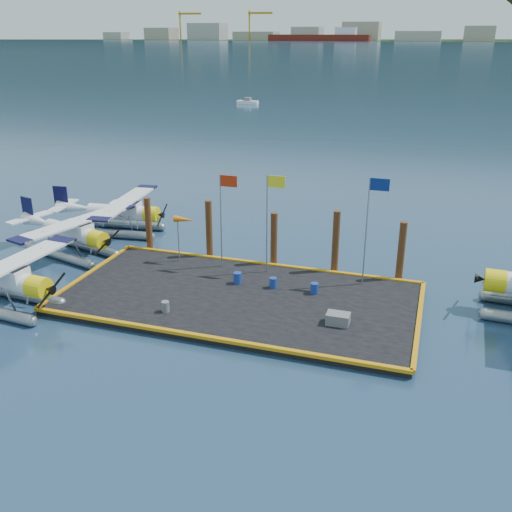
{
  "coord_description": "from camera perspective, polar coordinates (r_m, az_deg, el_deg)",
  "views": [
    {
      "loc": [
        10.03,
        -27.77,
        14.54
      ],
      "look_at": [
        0.39,
        2.0,
        2.13
      ],
      "focal_mm": 40.0,
      "sensor_mm": 36.0,
      "label": 1
    }
  ],
  "objects": [
    {
      "name": "piling_0",
      "position": [
        40.01,
        -10.68,
        2.98
      ],
      "size": [
        0.44,
        0.44,
        4.0
      ],
      "primitive_type": "cylinder",
      "color": "#422213",
      "rests_on": "ground"
    },
    {
      "name": "crate",
      "position": [
        29.87,
        8.2,
        -6.23
      ],
      "size": [
        1.19,
        0.79,
        0.6
      ],
      "primitive_type": "cube",
      "color": "slate",
      "rests_on": "dock"
    },
    {
      "name": "seaplane_c",
      "position": [
        44.67,
        -13.32,
        4.07
      ],
      "size": [
        8.85,
        9.77,
        3.46
      ],
      "rotation": [
        0.0,
        0.0,
        -1.46
      ],
      "color": "gray",
      "rests_on": "ground"
    },
    {
      "name": "drum_2",
      "position": [
        33.58,
        1.73,
        -2.69
      ],
      "size": [
        0.45,
        0.45,
        0.63
      ],
      "primitive_type": "cylinder",
      "color": "navy",
      "rests_on": "dock"
    },
    {
      "name": "flagpole_blue",
      "position": [
        33.24,
        11.4,
        3.94
      ],
      "size": [
        1.14,
        0.08,
        6.5
      ],
      "color": "gray",
      "rests_on": "dock"
    },
    {
      "name": "seaplane_b",
      "position": [
        40.96,
        -17.74,
        1.99
      ],
      "size": [
        8.96,
        9.64,
        3.43
      ],
      "rotation": [
        0.0,
        0.0,
        -1.84
      ],
      "color": "gray",
      "rests_on": "ground"
    },
    {
      "name": "dock",
      "position": [
        32.83,
        -1.72,
        -4.29
      ],
      "size": [
        20.0,
        10.0,
        0.4
      ],
      "primitive_type": "cube",
      "color": "black",
      "rests_on": "ground"
    },
    {
      "name": "windsock",
      "position": [
        36.76,
        -7.19,
        3.53
      ],
      "size": [
        1.4,
        0.44,
        3.12
      ],
      "color": "gray",
      "rests_on": "dock"
    },
    {
      "name": "drum_3",
      "position": [
        31.18,
        -9.04,
        -5.02
      ],
      "size": [
        0.42,
        0.42,
        0.6
      ],
      "primitive_type": "cylinder",
      "color": "slate",
      "rests_on": "dock"
    },
    {
      "name": "drum_0",
      "position": [
        34.15,
        -1.86,
        -2.21
      ],
      "size": [
        0.49,
        0.49,
        0.69
      ],
      "primitive_type": "cylinder",
      "color": "navy",
      "rests_on": "dock"
    },
    {
      "name": "drum_4",
      "position": [
        33.02,
        5.87,
        -3.23
      ],
      "size": [
        0.46,
        0.46,
        0.64
      ],
      "primitive_type": "cylinder",
      "color": "navy",
      "rests_on": "dock"
    },
    {
      "name": "flagpole_yellow",
      "position": [
        34.41,
        1.43,
        4.68
      ],
      "size": [
        1.14,
        0.08,
        6.2
      ],
      "color": "gray",
      "rests_on": "dock"
    },
    {
      "name": "seaplane_a",
      "position": [
        34.51,
        -23.95,
        -2.48
      ],
      "size": [
        9.06,
        10.0,
        3.54
      ],
      "rotation": [
        0.0,
        0.0,
        -1.65
      ],
      "color": "gray",
      "rests_on": "ground"
    },
    {
      "name": "dock_bumpers",
      "position": [
        32.7,
        -1.73,
        -3.83
      ],
      "size": [
        20.25,
        10.25,
        0.18
      ],
      "primitive_type": null,
      "color": "#CB850B",
      "rests_on": "dock"
    },
    {
      "name": "piling_2",
      "position": [
        36.76,
        1.8,
        1.5
      ],
      "size": [
        0.44,
        0.44,
        3.8
      ],
      "primitive_type": "cylinder",
      "color": "#422213",
      "rests_on": "ground"
    },
    {
      "name": "piling_4",
      "position": [
        35.5,
        14.3,
        0.24
      ],
      "size": [
        0.44,
        0.44,
        4.0
      ],
      "primitive_type": "cylinder",
      "color": "#422213",
      "rests_on": "ground"
    },
    {
      "name": "flagpole_red",
      "position": [
        35.38,
        -3.25,
        4.93
      ],
      "size": [
        1.14,
        0.08,
        6.0
      ],
      "color": "gray",
      "rests_on": "dock"
    },
    {
      "name": "piling_3",
      "position": [
        35.84,
        7.96,
        1.18
      ],
      "size": [
        0.44,
        0.44,
        4.3
      ],
      "primitive_type": "cylinder",
      "color": "#422213",
      "rests_on": "ground"
    },
    {
      "name": "ground",
      "position": [
        32.91,
        -1.72,
        -4.6
      ],
      "size": [
        4000.0,
        4000.0,
        0.0
      ],
      "primitive_type": "plane",
      "color": "#1A2E4E",
      "rests_on": "ground"
    },
    {
      "name": "piling_1",
      "position": [
        38.11,
        -4.71,
        2.5
      ],
      "size": [
        0.44,
        0.44,
        4.2
      ],
      "primitive_type": "cylinder",
      "color": "#422213",
      "rests_on": "ground"
    }
  ]
}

